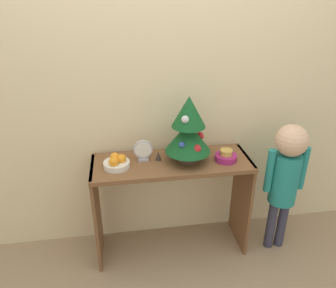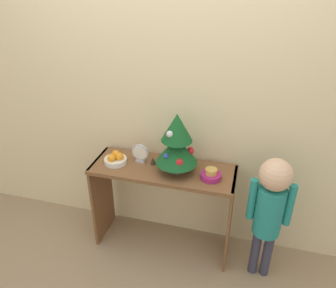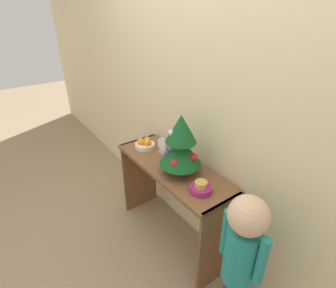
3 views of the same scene
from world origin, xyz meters
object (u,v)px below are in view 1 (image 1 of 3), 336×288
Objects in this scene: singing_bowl at (226,156)px; fruit_bowl at (117,162)px; mini_tree at (188,129)px; figurine at (158,156)px; desk_clock at (143,151)px; child_figure at (286,172)px.

fruit_bowl is at bearing 178.57° from singing_bowl.
mini_tree is 7.15× the size of figurine.
mini_tree is 2.67× the size of fruit_bowl.
desk_clock is at bearing 171.79° from singing_bowl.
singing_bowl is at bearing -8.21° from desk_clock.
child_figure is at bearing -8.96° from figurine.
desk_clock is at bearing 19.05° from fruit_bowl.
singing_bowl is at bearing -9.19° from figurine.
mini_tree is 0.51m from fruit_bowl.
figurine is (0.28, 0.05, -0.00)m from fruit_bowl.
fruit_bowl is (-0.47, -0.01, -0.20)m from mini_tree.
desk_clock reaches higher than figurine.
fruit_bowl is 1.15m from child_figure.
mini_tree reaches higher than child_figure.
singing_bowl is 0.45m from figurine.
child_figure is (0.86, -0.14, -0.12)m from figurine.
fruit_bowl is at bearing -168.91° from figurine.
fruit_bowl is 1.15× the size of desk_clock.
desk_clock is 0.11m from figurine.
fruit_bowl is at bearing -160.95° from desk_clock.
desk_clock is 2.34× the size of figurine.
singing_bowl is 0.44m from child_figure.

